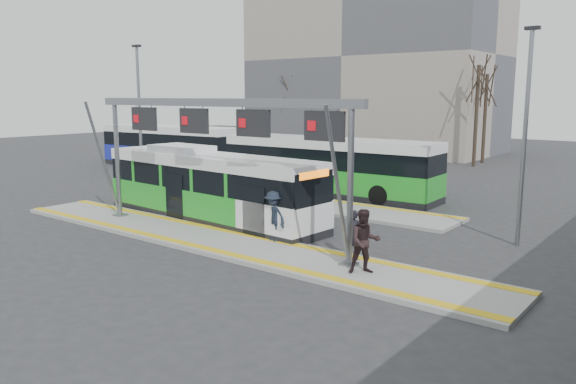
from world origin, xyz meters
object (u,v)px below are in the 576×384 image
at_px(gantry, 215,127).
at_px(passenger_b, 365,241).
at_px(passenger_a, 353,234).
at_px(passenger_c, 274,216).
at_px(hero_bus, 210,187).

relative_size(gantry, passenger_b, 6.63).
bearing_deg(passenger_b, gantry, 133.27).
height_order(passenger_a, passenger_b, passenger_b).
bearing_deg(gantry, passenger_b, -3.16).
bearing_deg(passenger_a, passenger_b, -47.77).
height_order(gantry, passenger_c, gantry).
relative_size(gantry, hero_bus, 1.10).
height_order(hero_bus, passenger_a, hero_bus).
distance_m(gantry, hero_bus, 4.64).
height_order(gantry, passenger_b, gantry).
xyz_separation_m(passenger_a, passenger_c, (-3.41, 0.00, 0.14)).
bearing_deg(hero_bus, passenger_a, -7.19).
height_order(passenger_b, passenger_c, passenger_b).
height_order(hero_bus, passenger_c, hero_bus).
bearing_deg(passenger_b, hero_bus, 120.20).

